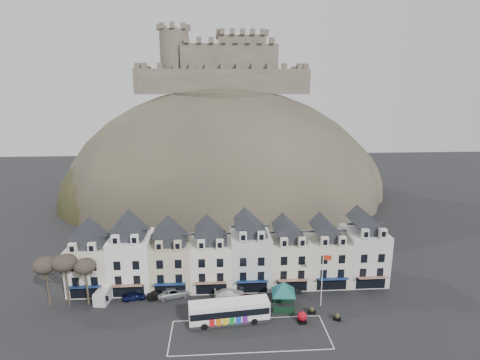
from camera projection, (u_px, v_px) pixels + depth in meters
name	position (u px, v px, depth m)	size (l,w,h in m)	color
ground	(236.00, 341.00, 51.14)	(300.00, 300.00, 0.00)	black
coach_bay_markings	(249.00, 334.00, 52.48)	(22.00, 7.50, 0.01)	silver
townhouse_terrace	(231.00, 255.00, 65.37)	(54.40, 9.35, 11.80)	white
castle_hill	(228.00, 198.00, 118.04)	(100.00, 76.00, 68.00)	#39352C
castle	(224.00, 67.00, 115.24)	(50.20, 22.20, 22.00)	brown
tree_left_far	(45.00, 266.00, 57.86)	(3.61, 3.61, 8.24)	#332B20
tree_left_mid	(65.00, 263.00, 57.97)	(3.78, 3.78, 8.64)	#332B20
tree_left_near	(85.00, 267.00, 58.32)	(3.43, 3.43, 7.84)	#332B20
bus	(229.00, 311.00, 54.89)	(11.99, 3.93, 3.32)	#262628
bus_shelter	(284.00, 288.00, 57.93)	(7.17, 7.17, 4.57)	black
red_buoy	(302.00, 317.00, 54.98)	(1.39, 1.39, 1.72)	black
flagpole	(323.00, 276.00, 58.21)	(1.26, 0.45, 9.01)	silver
white_van	(105.00, 294.00, 60.87)	(2.59, 4.79, 2.08)	silver
planter_west	(312.00, 310.00, 57.24)	(1.13, 0.79, 1.13)	black
planter_east	(337.00, 317.00, 55.59)	(1.22, 0.95, 1.10)	black
car_navy	(134.00, 296.00, 61.02)	(1.48, 3.67, 1.25)	#0B0F37
car_black	(160.00, 295.00, 61.37)	(1.35, 3.88, 1.28)	black
car_silver	(174.00, 292.00, 61.99)	(2.58, 5.51, 1.56)	#A4A7AC
car_white	(230.00, 293.00, 61.66)	(2.06, 5.08, 1.47)	white
car_maroon	(246.00, 298.00, 60.33)	(1.60, 3.99, 1.36)	#590511
car_charcoal	(291.00, 289.00, 63.25)	(1.30, 3.73, 1.23)	black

